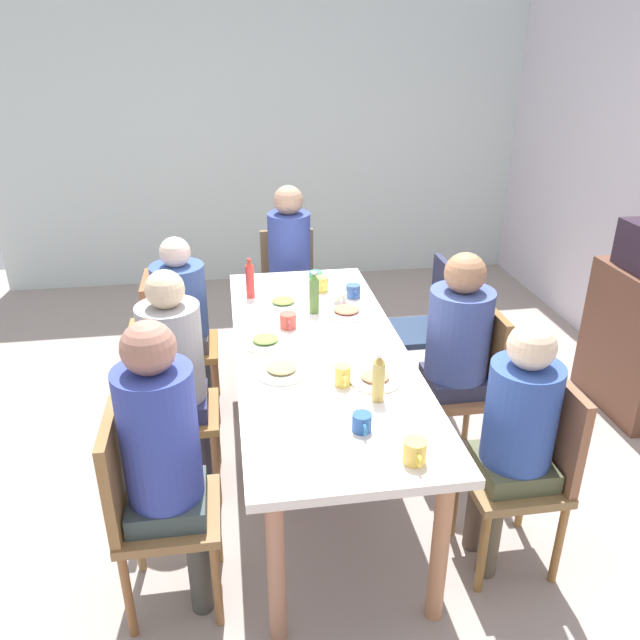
# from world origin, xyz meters

# --- Properties ---
(ground_plane) EXTENTS (7.25, 7.25, 0.00)m
(ground_plane) POSITION_xyz_m (0.00, 0.00, 0.00)
(ground_plane) COLOR gray
(wall_left) EXTENTS (0.12, 4.88, 2.60)m
(wall_left) POSITION_xyz_m (-3.08, 0.00, 1.30)
(wall_left) COLOR silver
(wall_left) RESTS_ON ground_plane
(dining_table) EXTENTS (2.18, 0.84, 0.76)m
(dining_table) POSITION_xyz_m (0.00, 0.00, 0.68)
(dining_table) COLOR white
(dining_table) RESTS_ON ground_plane
(chair_0) EXTENTS (0.40, 0.40, 0.90)m
(chair_0) POSITION_xyz_m (0.00, -0.80, 0.51)
(chair_0) COLOR olive
(chair_0) RESTS_ON ground_plane
(person_0) EXTENTS (0.30, 0.30, 1.21)m
(person_0) POSITION_xyz_m (0.00, -0.71, 0.72)
(person_0) COLOR #2F2B42
(person_0) RESTS_ON ground_plane
(chair_1) EXTENTS (0.40, 0.40, 0.90)m
(chair_1) POSITION_xyz_m (0.73, -0.80, 0.51)
(chair_1) COLOR olive
(chair_1) RESTS_ON ground_plane
(person_1) EXTENTS (0.30, 0.30, 1.29)m
(person_1) POSITION_xyz_m (0.73, -0.71, 0.76)
(person_1) COLOR #353D3A
(person_1) RESTS_ON ground_plane
(chair_2) EXTENTS (0.40, 0.40, 0.90)m
(chair_2) POSITION_xyz_m (-1.47, 0.00, 0.51)
(chair_2) COLOR olive
(chair_2) RESTS_ON ground_plane
(person_2) EXTENTS (0.30, 0.30, 1.26)m
(person_2) POSITION_xyz_m (-1.38, 0.00, 0.75)
(person_2) COLOR #3D3544
(person_2) RESTS_ON ground_plane
(chair_3) EXTENTS (0.40, 0.40, 0.90)m
(chair_3) POSITION_xyz_m (-0.73, 0.80, 0.51)
(chair_3) COLOR navy
(chair_3) RESTS_ON ground_plane
(chair_4) EXTENTS (0.40, 0.40, 0.90)m
(chair_4) POSITION_xyz_m (-0.73, -0.80, 0.51)
(chair_4) COLOR olive
(chair_4) RESTS_ON ground_plane
(person_4) EXTENTS (0.31, 0.31, 1.14)m
(person_4) POSITION_xyz_m (-0.73, -0.71, 0.69)
(person_4) COLOR #373E42
(person_4) RESTS_ON ground_plane
(chair_5) EXTENTS (0.40, 0.40, 0.90)m
(chair_5) POSITION_xyz_m (0.73, 0.80, 0.51)
(chair_5) COLOR olive
(chair_5) RESTS_ON ground_plane
(person_5) EXTENTS (0.30, 0.30, 1.18)m
(person_5) POSITION_xyz_m (0.73, 0.71, 0.70)
(person_5) COLOR brown
(person_5) RESTS_ON ground_plane
(chair_6) EXTENTS (0.40, 0.40, 0.90)m
(chair_6) POSITION_xyz_m (0.00, 0.80, 0.51)
(chair_6) COLOR #8C5E3D
(chair_6) RESTS_ON ground_plane
(person_6) EXTENTS (0.33, 0.33, 1.22)m
(person_6) POSITION_xyz_m (-0.00, 0.71, 0.73)
(person_6) COLOR navy
(person_6) RESTS_ON ground_plane
(plate_0) EXTENTS (0.23, 0.23, 0.04)m
(plate_0) POSITION_xyz_m (0.37, 0.19, 0.78)
(plate_0) COLOR white
(plate_0) RESTS_ON dining_table
(plate_1) EXTENTS (0.26, 0.26, 0.04)m
(plate_1) POSITION_xyz_m (-0.38, 0.21, 0.78)
(plate_1) COLOR silver
(plate_1) RESTS_ON dining_table
(plate_2) EXTENTS (0.25, 0.25, 0.04)m
(plate_2) POSITION_xyz_m (0.23, -0.21, 0.78)
(plate_2) COLOR white
(plate_2) RESTS_ON dining_table
(plate_3) EXTENTS (0.23, 0.23, 0.04)m
(plate_3) POSITION_xyz_m (-0.08, -0.26, 0.78)
(plate_3) COLOR silver
(plate_3) RESTS_ON dining_table
(plate_4) EXTENTS (0.24, 0.24, 0.04)m
(plate_4) POSITION_xyz_m (-0.56, -0.13, 0.78)
(plate_4) COLOR white
(plate_4) RESTS_ON dining_table
(cup_0) EXTENTS (0.12, 0.08, 0.09)m
(cup_0) POSITION_xyz_m (-0.73, 0.12, 0.81)
(cup_0) COLOR #E0CC53
(cup_0) RESTS_ON dining_table
(cup_1) EXTENTS (0.12, 0.08, 0.08)m
(cup_1) POSITION_xyz_m (-0.61, 0.29, 0.80)
(cup_1) COLOR #3A5C9A
(cup_1) RESTS_ON dining_table
(cup_2) EXTENTS (0.12, 0.09, 0.08)m
(cup_2) POSITION_xyz_m (-0.25, -0.13, 0.80)
(cup_2) COLOR #D25345
(cup_2) RESTS_ON dining_table
(cup_3) EXTENTS (0.12, 0.08, 0.07)m
(cup_3) POSITION_xyz_m (-0.51, 0.19, 0.80)
(cup_3) COLOR white
(cup_3) RESTS_ON dining_table
(cup_4) EXTENTS (0.12, 0.09, 0.09)m
(cup_4) POSITION_xyz_m (0.95, 0.20, 0.81)
(cup_4) COLOR #EDC252
(cup_4) RESTS_ON dining_table
(cup_5) EXTENTS (0.11, 0.08, 0.07)m
(cup_5) POSITION_xyz_m (0.73, 0.05, 0.80)
(cup_5) COLOR #295398
(cup_5) RESTS_ON dining_table
(cup_6) EXTENTS (0.11, 0.07, 0.10)m
(cup_6) POSITION_xyz_m (0.38, 0.04, 0.81)
(cup_6) COLOR #E7C651
(cup_6) RESTS_ON dining_table
(cup_7) EXTENTS (0.12, 0.08, 0.07)m
(cup_7) POSITION_xyz_m (-0.87, 0.11, 0.80)
(cup_7) COLOR #408767
(cup_7) RESTS_ON dining_table
(bottle_0) EXTENTS (0.05, 0.05, 0.22)m
(bottle_0) POSITION_xyz_m (0.52, 0.17, 0.87)
(bottle_0) COLOR tan
(bottle_0) RESTS_ON dining_table
(bottle_1) EXTENTS (0.06, 0.06, 0.24)m
(bottle_1) POSITION_xyz_m (-0.43, 0.03, 0.88)
(bottle_1) COLOR #527937
(bottle_1) RESTS_ON dining_table
(bottle_2) EXTENTS (0.05, 0.05, 0.24)m
(bottle_2) POSITION_xyz_m (-0.70, -0.31, 0.87)
(bottle_2) COLOR red
(bottle_2) RESTS_ON dining_table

